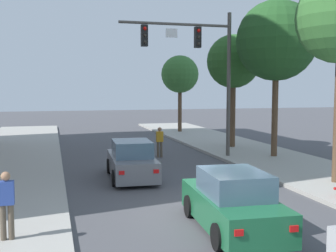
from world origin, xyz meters
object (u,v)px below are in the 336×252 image
(car_following_green, at_px, (233,203))
(street_tree_third, at_px, (233,62))
(pedestrian_sidewalk_left_walker, at_px, (6,202))
(street_tree_farthest, at_px, (180,75))
(traffic_signal_mast, at_px, (200,58))
(pedestrian_crossing_road, at_px, (160,141))
(car_lead_grey, at_px, (132,161))
(street_tree_second, at_px, (276,41))

(car_following_green, height_order, street_tree_third, street_tree_third)
(pedestrian_sidewalk_left_walker, relative_size, street_tree_farthest, 0.26)
(traffic_signal_mast, relative_size, street_tree_third, 1.10)
(pedestrian_sidewalk_left_walker, distance_m, pedestrian_crossing_road, 13.39)
(car_lead_grey, distance_m, street_tree_second, 10.29)
(street_tree_farthest, bearing_deg, street_tree_third, -87.36)
(street_tree_third, bearing_deg, pedestrian_sidewalk_left_walker, -131.13)
(car_lead_grey, bearing_deg, street_tree_farthest, 66.72)
(pedestrian_crossing_road, bearing_deg, car_lead_grey, -116.26)
(traffic_signal_mast, relative_size, pedestrian_sidewalk_left_walker, 4.57)
(traffic_signal_mast, relative_size, street_tree_farthest, 1.19)
(pedestrian_sidewalk_left_walker, distance_m, street_tree_farthest, 26.04)
(car_lead_grey, height_order, car_following_green, same)
(pedestrian_sidewalk_left_walker, height_order, street_tree_third, street_tree_third)
(street_tree_third, distance_m, street_tree_farthest, 9.70)
(car_lead_grey, distance_m, pedestrian_crossing_road, 5.55)
(street_tree_second, bearing_deg, pedestrian_crossing_road, 160.52)
(street_tree_second, xyz_separation_m, street_tree_farthest, (-1.11, 13.58, -1.33))
(traffic_signal_mast, relative_size, pedestrian_crossing_road, 4.57)
(traffic_signal_mast, xyz_separation_m, pedestrian_crossing_road, (-1.79, 1.30, -4.40))
(car_lead_grey, distance_m, pedestrian_sidewalk_left_walker, 7.86)
(traffic_signal_mast, xyz_separation_m, street_tree_third, (3.30, 3.17, 0.02))
(car_lead_grey, height_order, pedestrian_crossing_road, pedestrian_crossing_road)
(car_lead_grey, xyz_separation_m, street_tree_farthest, (7.10, 16.52, 4.14))
(car_lead_grey, height_order, pedestrian_sidewalk_left_walker, pedestrian_sidewalk_left_walker)
(street_tree_farthest, bearing_deg, pedestrian_sidewalk_left_walker, -116.06)
(street_tree_third, bearing_deg, street_tree_second, -80.40)
(car_lead_grey, xyz_separation_m, pedestrian_crossing_road, (2.45, 4.97, 0.19))
(traffic_signal_mast, bearing_deg, car_following_green, -104.91)
(car_lead_grey, xyz_separation_m, street_tree_second, (8.21, 2.94, 5.46))
(traffic_signal_mast, distance_m, pedestrian_sidewalk_left_walker, 13.99)
(pedestrian_sidewalk_left_walker, relative_size, pedestrian_crossing_road, 1.00)
(traffic_signal_mast, distance_m, street_tree_second, 4.13)
(car_lead_grey, distance_m, street_tree_third, 11.18)
(car_following_green, bearing_deg, street_tree_farthest, 76.37)
(street_tree_second, bearing_deg, pedestrian_sidewalk_left_walker, -142.40)
(pedestrian_sidewalk_left_walker, relative_size, street_tree_third, 0.24)
(pedestrian_crossing_road, distance_m, street_tree_farthest, 13.05)
(car_following_green, relative_size, street_tree_third, 0.63)
(car_following_green, bearing_deg, pedestrian_sidewalk_left_walker, 176.17)
(street_tree_farthest, bearing_deg, pedestrian_crossing_road, -111.95)
(street_tree_third, bearing_deg, car_following_green, -113.94)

